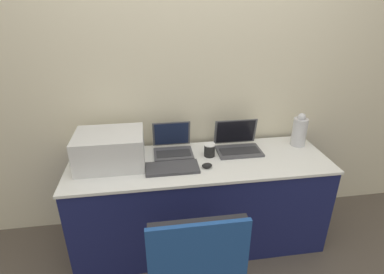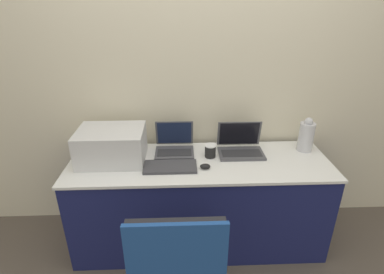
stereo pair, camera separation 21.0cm
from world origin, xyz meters
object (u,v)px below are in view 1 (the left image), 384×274
object	(u,v)px
printer	(110,148)
coffee_cup	(209,150)
laptop_left	(173,146)
laptop_right	(238,144)
metal_pitcher	(299,131)
chair	(195,262)
mouse	(207,166)
external_keyboard	(172,168)

from	to	relation	value
printer	coffee_cup	world-z (taller)	printer
laptop_left	coffee_cup	xyz separation A→B (m)	(0.27, -0.10, -0.00)
laptop_right	metal_pitcher	distance (m)	0.51
metal_pitcher	chair	world-z (taller)	metal_pitcher
printer	chair	size ratio (longest dim) A/B	0.50
laptop_left	chair	world-z (taller)	laptop_left
laptop_left	mouse	bearing A→B (deg)	-51.60
coffee_cup	mouse	world-z (taller)	coffee_cup
laptop_left	laptop_right	distance (m)	0.50
laptop_right	laptop_left	bearing A→B (deg)	176.42
laptop_right	mouse	distance (m)	0.38
printer	metal_pitcher	world-z (taller)	metal_pitcher
external_keyboard	metal_pitcher	xyz separation A→B (m)	(1.03, 0.23, 0.11)
coffee_cup	laptop_right	bearing A→B (deg)	15.72
external_keyboard	coffee_cup	size ratio (longest dim) A/B	3.74
laptop_left	coffee_cup	size ratio (longest dim) A/B	2.96
laptop_left	external_keyboard	bearing A→B (deg)	-96.13
laptop_left	chair	distance (m)	0.97
laptop_left	external_keyboard	size ratio (longest dim) A/B	0.79
laptop_left	coffee_cup	world-z (taller)	laptop_left
printer	laptop_left	bearing A→B (deg)	14.55
mouse	metal_pitcher	distance (m)	0.84
printer	coffee_cup	xyz separation A→B (m)	(0.71, 0.02, -0.08)
laptop_left	external_keyboard	world-z (taller)	laptop_left
printer	laptop_right	size ratio (longest dim) A/B	1.39
coffee_cup	metal_pitcher	world-z (taller)	metal_pitcher
metal_pitcher	laptop_right	bearing A→B (deg)	-178.57
external_keyboard	mouse	bearing A→B (deg)	-4.40
laptop_left	laptop_right	bearing A→B (deg)	-3.58
chair	coffee_cup	bearing A→B (deg)	73.92
laptop_right	external_keyboard	world-z (taller)	laptop_right
metal_pitcher	mouse	bearing A→B (deg)	-162.39
coffee_cup	chair	world-z (taller)	chair
laptop_right	chair	distance (m)	1.05
laptop_left	external_keyboard	xyz separation A→B (m)	(-0.03, -0.25, -0.04)
mouse	external_keyboard	bearing A→B (deg)	175.60
mouse	chair	xyz separation A→B (m)	(-0.19, -0.68, -0.16)
printer	laptop_left	size ratio (longest dim) A/B	1.60
metal_pitcher	external_keyboard	bearing A→B (deg)	-167.30
chair	laptop_right	bearing A→B (deg)	62.24
printer	coffee_cup	size ratio (longest dim) A/B	4.75
printer	laptop_left	xyz separation A→B (m)	(0.45, 0.12, -0.08)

